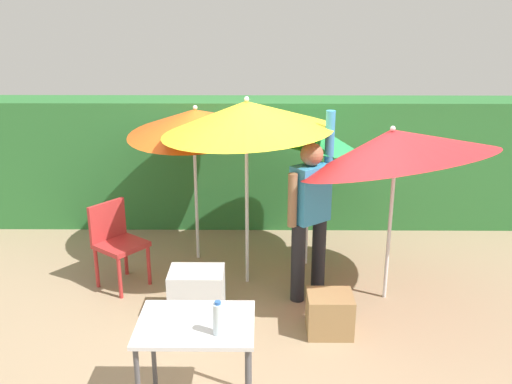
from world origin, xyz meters
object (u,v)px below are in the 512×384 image
(umbrella_rainbow, at_px, (247,116))
(chair_plastic, at_px, (116,239))
(umbrella_orange, at_px, (195,121))
(umbrella_yellow, at_px, (394,147))
(bottle_water, at_px, (218,319))
(cooler_box, at_px, (197,293))
(folding_table, at_px, (196,334))
(umbrella_navy, at_px, (308,134))
(person_vendor, at_px, (310,210))
(crate_cardboard, at_px, (330,314))

(umbrella_rainbow, height_order, chair_plastic, umbrella_rainbow)
(umbrella_orange, xyz_separation_m, umbrella_yellow, (1.96, -0.96, -0.05))
(bottle_water, bearing_deg, cooler_box, 102.14)
(umbrella_rainbow, relative_size, folding_table, 2.51)
(umbrella_rainbow, distance_m, umbrella_navy, 0.86)
(umbrella_yellow, height_order, cooler_box, umbrella_yellow)
(chair_plastic, height_order, bottle_water, bottle_water)
(umbrella_yellow, xyz_separation_m, person_vendor, (-0.75, 0.06, -0.64))
(person_vendor, height_order, folding_table, person_vendor)
(umbrella_yellow, distance_m, umbrella_navy, 1.11)
(umbrella_rainbow, bearing_deg, bottle_water, -93.50)
(umbrella_navy, distance_m, person_vendor, 0.98)
(umbrella_rainbow, relative_size, umbrella_yellow, 0.97)
(umbrella_navy, bearing_deg, umbrella_rainbow, -142.98)
(cooler_box, relative_size, folding_table, 0.64)
(folding_table, bearing_deg, umbrella_orange, 96.03)
(person_vendor, distance_m, chair_plastic, 2.04)
(umbrella_orange, relative_size, chair_plastic, 2.08)
(bottle_water, bearing_deg, umbrella_navy, 73.84)
(crate_cardboard, height_order, bottle_water, bottle_water)
(umbrella_orange, distance_m, bottle_water, 2.95)
(chair_plastic, relative_size, crate_cardboard, 2.19)
(chair_plastic, height_order, cooler_box, chair_plastic)
(umbrella_yellow, height_order, umbrella_navy, umbrella_yellow)
(umbrella_yellow, relative_size, person_vendor, 1.10)
(chair_plastic, height_order, crate_cardboard, chair_plastic)
(umbrella_orange, height_order, cooler_box, umbrella_orange)
(umbrella_orange, distance_m, person_vendor, 1.66)
(crate_cardboard, distance_m, folding_table, 1.60)
(umbrella_rainbow, bearing_deg, crate_cardboard, -52.11)
(crate_cardboard, relative_size, bottle_water, 1.69)
(crate_cardboard, height_order, folding_table, folding_table)
(umbrella_orange, bearing_deg, chair_plastic, -139.84)
(cooler_box, bearing_deg, umbrella_rainbow, 56.44)
(umbrella_orange, relative_size, umbrella_navy, 1.00)
(umbrella_orange, xyz_separation_m, bottle_water, (0.45, -2.81, -0.75))
(umbrella_yellow, height_order, person_vendor, umbrella_yellow)
(umbrella_rainbow, bearing_deg, cooler_box, -123.56)
(umbrella_navy, height_order, chair_plastic, umbrella_navy)
(cooler_box, xyz_separation_m, bottle_water, (0.33, -1.52, 0.64))
(bottle_water, bearing_deg, chair_plastic, 119.65)
(cooler_box, relative_size, bottle_water, 2.13)
(umbrella_navy, distance_m, bottle_water, 2.88)
(umbrella_navy, distance_m, crate_cardboard, 1.98)
(folding_table, bearing_deg, person_vendor, 62.47)
(cooler_box, xyz_separation_m, crate_cardboard, (1.22, -0.29, -0.05))
(bottle_water, bearing_deg, person_vendor, 68.41)
(chair_plastic, bearing_deg, person_vendor, -6.99)
(umbrella_rainbow, relative_size, person_vendor, 1.07)
(umbrella_rainbow, bearing_deg, chair_plastic, -177.71)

